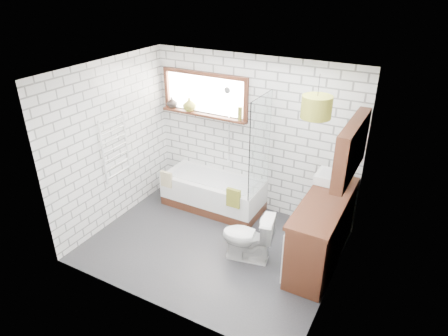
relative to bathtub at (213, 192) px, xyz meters
The scene contains 22 objects.
floor 1.11m from the bathtub, 61.04° to the right, with size 3.40×2.60×0.01m, color #27272B.
ceiling 2.48m from the bathtub, 61.04° to the right, with size 3.40×2.60×0.01m, color white.
wall_back 1.17m from the bathtub, 35.25° to the left, with size 3.40×0.01×2.50m, color white.
wall_front 2.50m from the bathtub, 76.97° to the right, with size 3.40×0.01×2.50m, color white.
wall_left 1.80m from the bathtub, 141.65° to the right, with size 0.01×2.60×2.50m, color white.
wall_right 2.61m from the bathtub, 22.87° to the right, with size 0.01×2.60×2.50m, color white.
window 1.60m from the bathtub, 135.79° to the left, with size 1.52×0.16×0.68m, color #3B1B10.
towel_radiator 1.75m from the bathtub, 140.57° to the right, with size 0.06×0.52×1.00m, color white.
mirror_cabinet 2.57m from the bathtub, ahead, with size 0.16×1.20×0.70m, color #3B1B10.
shower_riser 1.14m from the bathtub, 69.69° to the left, with size 0.02×0.02×1.30m, color silver.
bathtub is the anchor object (origin of this frame).
shower_screen 1.29m from the bathtub, ahead, with size 0.02×0.72×1.50m, color white.
towel_green 0.71m from the bathtub, 32.79° to the right, with size 0.22×0.06×0.30m, color olive.
towel_beige 0.80m from the bathtub, 151.64° to the right, with size 0.21×0.05×0.27m, color tan.
vanity 2.02m from the bathtub, 13.62° to the right, with size 0.53×1.65×0.94m, color #3B1B10.
basin 2.03m from the bathtub, ahead, with size 0.44×0.38×0.13m, color white.
tap 2.21m from the bathtub, ahead, with size 0.03×0.03×0.17m, color silver.
toilet 1.44m from the bathtub, 41.19° to the right, with size 0.70×0.40×0.71m, color white.
vase_olive 1.49m from the bathtub, 154.19° to the left, with size 0.21×0.21×0.22m, color olive.
vase_dark 1.64m from the bathtub, 162.92° to the left, with size 0.17×0.17×0.18m, color black.
bottle 1.39m from the bathtub, 42.45° to the left, with size 0.06×0.06×0.20m, color olive.
pendant 2.50m from the bathtub, 11.69° to the right, with size 0.37×0.37×0.27m, color olive.
Camera 1 is at (2.38, -4.00, 3.60)m, focal length 32.00 mm.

